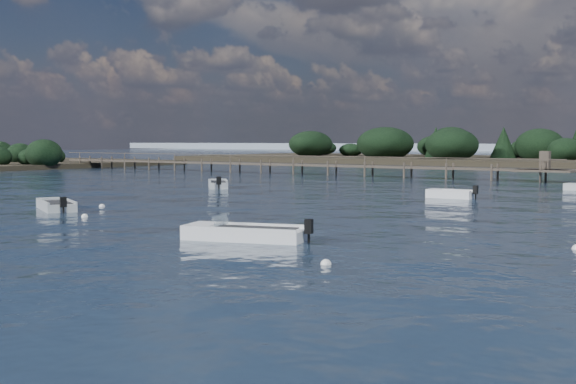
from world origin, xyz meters
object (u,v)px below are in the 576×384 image
Objects in this scene: dinghy_mid_grey at (56,207)px; tender_far_white at (450,196)px; jetty at (298,165)px; tender_far_grey at (218,186)px; dinghy_mid_white_a at (245,236)px.

dinghy_mid_grey is 23.53m from tender_far_white.
dinghy_mid_grey is 1.27× the size of tender_far_white.
tender_far_grey is at bearing -71.75° from jetty.
tender_far_white is (14.14, 18.81, 0.01)m from dinghy_mid_grey.
dinghy_mid_grey is 18.71m from tender_far_grey.
tender_far_white is 0.92× the size of tender_far_grey.
jetty is at bearing 108.25° from tender_far_grey.
tender_far_white is at bearing 1.84° from tender_far_grey.
dinghy_mid_grey is 1.17× the size of tender_far_grey.
dinghy_mid_grey is 41.66m from jetty.
dinghy_mid_white_a reaches higher than tender_far_white.
tender_far_grey is at bearing 131.83° from dinghy_mid_white_a.
tender_far_grey reaches higher than tender_far_white.
tender_far_white is 0.05× the size of jetty.
dinghy_mid_grey is at bearing -126.92° from tender_far_white.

